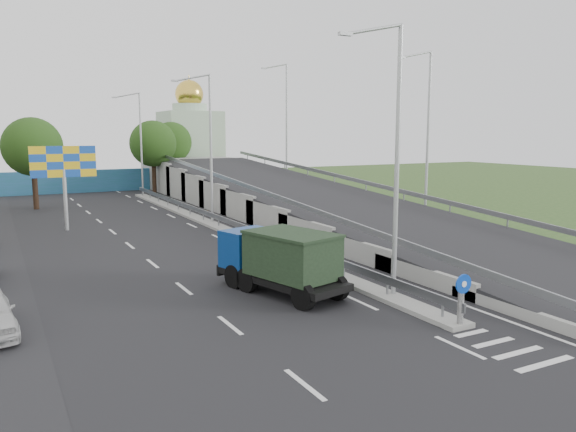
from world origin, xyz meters
TOP-DOWN VIEW (x-y plane):
  - ground at (0.00, 0.00)m, footprint 160.00×160.00m
  - road_surface at (-3.00, 20.00)m, footprint 26.00×90.00m
  - median at (0.00, 24.00)m, footprint 1.00×44.00m
  - overpass_ramp at (7.50, 24.00)m, footprint 10.00×50.00m
  - median_guardrail at (0.00, 24.00)m, footprint 0.09×44.00m
  - sign_bollard at (0.00, 2.17)m, footprint 0.64×0.23m
  - lamp_post_near at (0.11, 6.00)m, footprint 2.74×0.18m
  - lamp_post_mid at (0.11, 26.00)m, footprint 2.74×0.18m
  - lamp_post_far at (0.11, 46.00)m, footprint 2.74×0.18m
  - blue_wall at (-4.00, 52.00)m, footprint 30.00×0.50m
  - church at (10.00, 60.00)m, footprint 7.00×7.00m
  - billboard at (-9.00, 28.00)m, footprint 4.00×0.24m
  - tree_left_mid at (-10.00, 40.00)m, footprint 4.80×4.80m
  - tree_median_far at (2.00, 48.00)m, footprint 4.80×4.80m
  - tree_ramp_far at (6.00, 55.00)m, footprint 4.80×4.80m
  - dump_truck at (-3.26, 8.73)m, footprint 3.55×6.13m

SIDE VIEW (x-z plane):
  - ground at x=0.00m, z-range 0.00..0.00m
  - road_surface at x=-3.00m, z-range -0.02..0.02m
  - median at x=0.00m, z-range 0.00..0.20m
  - median_guardrail at x=0.00m, z-range 0.39..1.10m
  - sign_bollard at x=0.00m, z-range 0.20..1.87m
  - blue_wall at x=-4.00m, z-range 0.00..2.40m
  - dump_truck at x=-3.26m, z-range 0.14..2.69m
  - overpass_ramp at x=7.50m, z-range 0.00..3.50m
  - billboard at x=-9.00m, z-range 1.44..6.94m
  - tree_left_mid at x=-10.00m, z-range 1.38..8.98m
  - tree_median_far at x=2.00m, z-range 1.38..8.98m
  - tree_ramp_far at x=6.00m, z-range 1.38..8.98m
  - church at x=10.00m, z-range -1.59..12.21m
  - lamp_post_near at x=0.11m, z-range 0.77..10.85m
  - lamp_post_mid at x=0.11m, z-range 0.77..10.85m
  - lamp_post_far at x=0.11m, z-range 0.77..10.85m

